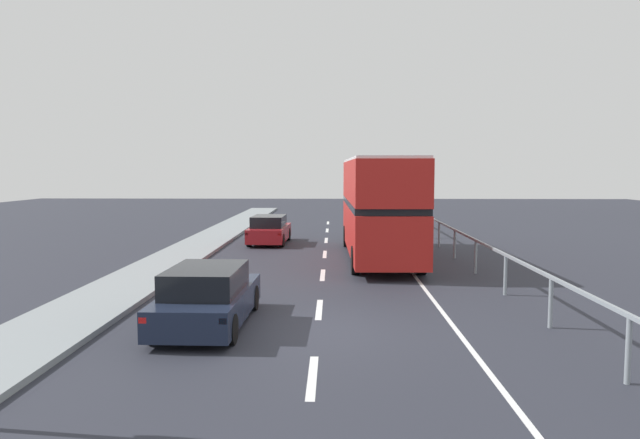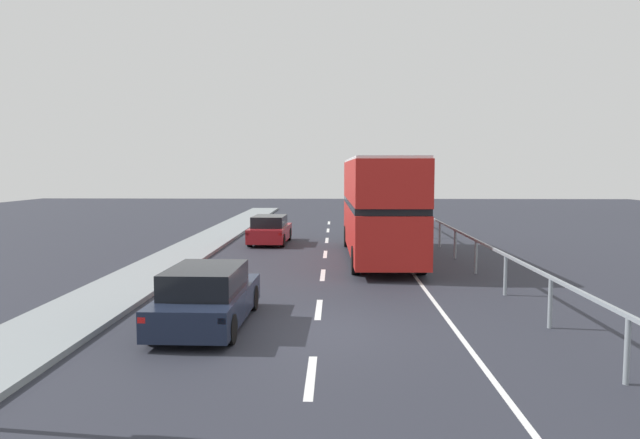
% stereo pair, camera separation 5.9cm
% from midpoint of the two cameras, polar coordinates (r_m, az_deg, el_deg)
% --- Properties ---
extents(ground_plane, '(74.20, 120.00, 0.10)m').
position_cam_midpoint_polar(ground_plane, '(13.42, -0.23, -11.01)').
color(ground_plane, '#292B34').
extents(near_sidewalk_kerb, '(2.35, 80.00, 0.14)m').
position_cam_midpoint_polar(near_sidewalk_kerb, '(14.83, -24.43, -9.43)').
color(near_sidewalk_kerb, gray).
rests_on(near_sidewalk_kerb, ground).
extents(lane_paint_markings, '(3.31, 46.00, 0.01)m').
position_cam_midpoint_polar(lane_paint_markings, '(21.48, 5.84, -4.84)').
color(lane_paint_markings, silver).
rests_on(lane_paint_markings, ground).
extents(bridge_side_railing, '(0.10, 42.00, 1.22)m').
position_cam_midpoint_polar(bridge_side_railing, '(22.61, 14.21, -1.98)').
color(bridge_side_railing, gray).
rests_on(bridge_side_railing, ground).
extents(double_decker_bus_red, '(2.74, 10.32, 4.10)m').
position_cam_midpoint_polar(double_decker_bus_red, '(23.58, 5.94, 1.41)').
color(double_decker_bus_red, red).
rests_on(double_decker_bus_red, ground).
extents(hatchback_car_near, '(1.91, 4.40, 1.41)m').
position_cam_midpoint_polar(hatchback_car_near, '(13.81, -10.97, -7.54)').
color(hatchback_car_near, '#1A2237').
rests_on(hatchback_car_near, ground).
extents(sedan_car_ahead, '(1.87, 4.10, 1.39)m').
position_cam_midpoint_polar(sedan_car_ahead, '(28.59, -4.91, -1.05)').
color(sedan_car_ahead, maroon).
rests_on(sedan_car_ahead, ground).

